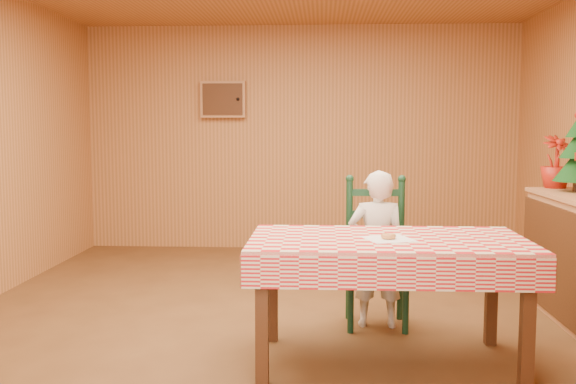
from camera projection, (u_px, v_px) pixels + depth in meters
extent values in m
plane|color=brown|center=(287.00, 325.00, 4.64)|extent=(6.00, 6.00, 0.00)
cube|color=#B77942|center=(301.00, 138.00, 7.49)|extent=(5.00, 0.10, 2.60)
cube|color=tan|center=(223.00, 99.00, 7.43)|extent=(0.52, 0.08, 0.42)
cube|color=#492813|center=(223.00, 99.00, 7.39)|extent=(0.46, 0.02, 0.36)
sphere|color=black|center=(238.00, 99.00, 7.36)|extent=(0.04, 0.04, 0.04)
cube|color=#492813|center=(387.00, 246.00, 3.83)|extent=(1.60, 0.90, 0.06)
cube|color=#492813|center=(262.00, 324.00, 3.54)|extent=(0.07, 0.07, 0.69)
cube|color=#492813|center=(527.00, 328.00, 3.46)|extent=(0.07, 0.07, 0.69)
cube|color=#492813|center=(272.00, 290.00, 4.27)|extent=(0.07, 0.07, 0.69)
cube|color=#492813|center=(491.00, 293.00, 4.20)|extent=(0.07, 0.07, 0.69)
cube|color=red|center=(388.00, 239.00, 3.83)|extent=(1.64, 0.94, 0.02)
cube|color=red|center=(396.00, 274.00, 3.37)|extent=(1.64, 0.02, 0.18)
cube|color=red|center=(380.00, 242.00, 4.30)|extent=(1.64, 0.02, 0.18)
cube|color=#2E5E2B|center=(251.00, 254.00, 3.88)|extent=(0.02, 0.94, 0.18)
cube|color=#2E5E2B|center=(527.00, 257.00, 3.79)|extent=(0.02, 0.94, 0.18)
cube|color=#10311B|center=(377.00, 267.00, 4.58)|extent=(0.44, 0.40, 0.04)
cylinder|color=#10311B|center=(351.00, 304.00, 4.45)|extent=(0.04, 0.04, 0.41)
cylinder|color=#10311B|center=(406.00, 305.00, 4.43)|extent=(0.04, 0.04, 0.41)
cylinder|color=#10311B|center=(349.00, 292.00, 4.79)|extent=(0.04, 0.04, 0.41)
cylinder|color=#10311B|center=(400.00, 292.00, 4.77)|extent=(0.04, 0.04, 0.41)
cylinder|color=#10311B|center=(349.00, 219.00, 4.73)|extent=(0.05, 0.05, 0.60)
sphere|color=#10311B|center=(350.00, 179.00, 4.70)|extent=(0.06, 0.06, 0.06)
cylinder|color=#10311B|center=(401.00, 220.00, 4.71)|extent=(0.05, 0.05, 0.60)
sphere|color=#10311B|center=(402.00, 179.00, 4.68)|extent=(0.06, 0.06, 0.06)
cube|color=#10311B|center=(375.00, 236.00, 4.73)|extent=(0.38, 0.03, 0.05)
cube|color=#10311B|center=(375.00, 214.00, 4.72)|extent=(0.38, 0.03, 0.05)
cube|color=#10311B|center=(376.00, 193.00, 4.70)|extent=(0.38, 0.03, 0.05)
imported|color=silver|center=(377.00, 249.00, 4.57)|extent=(0.41, 0.27, 1.12)
cube|color=white|center=(388.00, 239.00, 3.77)|extent=(0.33, 0.33, 0.00)
torus|color=#C78447|center=(388.00, 236.00, 3.77)|extent=(0.10, 0.10, 0.03)
cube|color=#492813|center=(550.00, 259.00, 4.78)|extent=(0.02, 1.20, 0.80)
cylinder|color=#492813|center=(575.00, 186.00, 4.97)|extent=(0.04, 0.04, 0.08)
cone|color=#0D3A13|center=(576.00, 166.00, 4.95)|extent=(0.34, 0.34, 0.24)
sphere|color=#A31B0F|center=(565.00, 153.00, 4.99)|extent=(0.04, 0.04, 0.04)
imported|color=#A31B0F|center=(556.00, 162.00, 5.25)|extent=(0.31, 0.31, 0.43)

